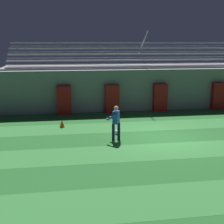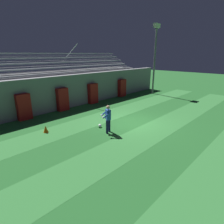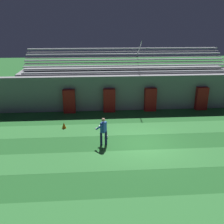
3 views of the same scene
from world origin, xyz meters
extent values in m
plane|color=#236028|center=(0.00, 0.00, 0.00)|extent=(80.00, 80.00, 0.00)
cube|color=#337A38|center=(0.00, -1.86, 0.00)|extent=(28.00, 2.07, 0.01)
cube|color=#337A38|center=(0.00, 2.29, 0.00)|extent=(28.00, 2.07, 0.01)
cube|color=gray|center=(0.00, 6.50, 1.40)|extent=(24.00, 0.60, 2.80)
cube|color=maroon|center=(-1.65, 5.95, 0.93)|extent=(0.93, 0.44, 1.86)
cube|color=maroon|center=(1.65, 5.95, 0.93)|extent=(0.93, 0.44, 1.86)
cube|color=maroon|center=(-4.80, 5.95, 0.93)|extent=(0.93, 0.44, 1.86)
cube|color=maroon|center=(5.88, 5.95, 0.93)|extent=(0.93, 0.44, 1.86)
cube|color=gray|center=(0.00, 8.85, 1.45)|extent=(18.00, 3.90, 2.90)
cube|color=#A8AAB2|center=(0.00, 7.25, 2.95)|extent=(17.10, 0.36, 0.10)
cube|color=gray|center=(0.00, 7.05, 2.72)|extent=(17.10, 0.60, 0.04)
cube|color=#A8AAB2|center=(0.00, 7.95, 3.35)|extent=(17.10, 0.36, 0.10)
cube|color=gray|center=(0.00, 7.75, 3.12)|extent=(17.10, 0.60, 0.04)
cube|color=#A8AAB2|center=(0.00, 8.65, 3.75)|extent=(17.10, 0.36, 0.10)
cube|color=gray|center=(0.00, 8.45, 3.52)|extent=(17.10, 0.60, 0.04)
cube|color=#A8AAB2|center=(0.00, 9.35, 4.15)|extent=(17.10, 0.36, 0.10)
cube|color=gray|center=(0.00, 9.15, 3.92)|extent=(17.10, 0.60, 0.04)
cube|color=#A8AAB2|center=(0.00, 10.05, 4.55)|extent=(17.10, 0.36, 0.10)
cube|color=gray|center=(0.00, 9.85, 4.32)|extent=(17.10, 0.60, 0.04)
cylinder|color=#A8AAB2|center=(1.02, 8.40, 4.60)|extent=(0.06, 2.63, 1.65)
cylinder|color=slate|center=(9.53, 4.28, 3.60)|extent=(0.20, 0.20, 7.20)
cube|color=#F2EDCC|center=(9.53, 4.28, 7.42)|extent=(0.90, 0.36, 0.44)
cylinder|color=#19194C|center=(-2.51, -0.05, 0.41)|extent=(0.19, 0.19, 0.82)
cylinder|color=#19194C|center=(-2.22, 0.04, 0.41)|extent=(0.19, 0.19, 0.82)
cube|color=#234CB2|center=(-2.37, 0.00, 1.12)|extent=(0.40, 0.45, 0.60)
sphere|color=tan|center=(-2.37, 0.00, 1.56)|extent=(0.22, 0.22, 0.22)
cylinder|color=#234CB2|center=(-2.61, -0.14, 1.17)|extent=(0.46, 0.31, 0.37)
cylinder|color=#234CB2|center=(-2.37, 0.28, 1.17)|extent=(0.46, 0.31, 0.37)
cube|color=silver|center=(-2.76, -0.01, 1.04)|extent=(0.15, 0.15, 0.08)
cube|color=silver|center=(-2.56, 0.34, 1.04)|extent=(0.15, 0.15, 0.08)
sphere|color=white|center=(-2.16, 0.95, 0.11)|extent=(0.22, 0.22, 0.22)
cone|color=orange|center=(-4.94, 2.71, 0.21)|extent=(0.30, 0.30, 0.42)
camera|label=1|loc=(-4.74, -14.14, 4.57)|focal=50.00mm
camera|label=2|loc=(-9.75, -7.29, 4.50)|focal=30.00mm
camera|label=3|loc=(-2.91, -13.90, 6.87)|focal=42.00mm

